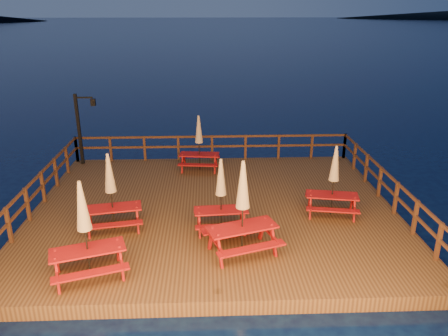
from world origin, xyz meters
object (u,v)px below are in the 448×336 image
(picnic_table_0, at_px, (221,194))
(lamp_post, at_px, (82,123))
(picnic_table_2, at_px, (334,180))
(picnic_table_1, at_px, (85,229))

(picnic_table_0, bearing_deg, lamp_post, 128.43)
(picnic_table_0, distance_m, picnic_table_2, 3.70)
(picnic_table_0, distance_m, picnic_table_1, 4.05)
(lamp_post, xyz_separation_m, picnic_table_1, (2.21, -8.39, -0.46))
(lamp_post, bearing_deg, picnic_table_0, -47.74)
(picnic_table_0, bearing_deg, picnic_table_1, -149.85)
(picnic_table_0, xyz_separation_m, picnic_table_1, (-3.36, -2.26, 0.15))
(lamp_post, distance_m, picnic_table_1, 8.69)
(lamp_post, relative_size, picnic_table_0, 1.32)
(lamp_post, relative_size, picnic_table_1, 1.17)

